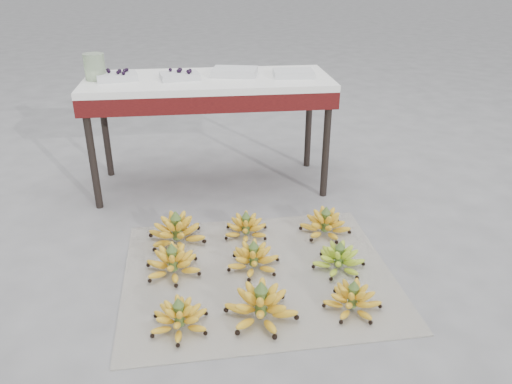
{
  "coord_description": "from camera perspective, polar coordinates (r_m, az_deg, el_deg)",
  "views": [
    {
      "loc": [
        -0.13,
        -1.97,
        1.37
      ],
      "look_at": [
        0.14,
        0.21,
        0.32
      ],
      "focal_mm": 35.0,
      "sensor_mm": 36.0,
      "label": 1
    }
  ],
  "objects": [
    {
      "name": "tray_left",
      "position": [
        3.04,
        -8.7,
        13.02
      ],
      "size": [
        0.25,
        0.2,
        0.06
      ],
      "color": "silver",
      "rests_on": "vendor_table"
    },
    {
      "name": "bunch_back_center",
      "position": [
        2.66,
        -1.15,
        -4.05
      ],
      "size": [
        0.3,
        0.3,
        0.15
      ],
      "rotation": [
        0.0,
        0.0,
        0.27
      ],
      "color": "yellow",
      "rests_on": "newspaper_mat"
    },
    {
      "name": "tray_far_right",
      "position": [
        3.08,
        4.29,
        13.37
      ],
      "size": [
        0.25,
        0.19,
        0.04
      ],
      "color": "silver",
      "rests_on": "vendor_table"
    },
    {
      "name": "glass_jar",
      "position": [
        3.12,
        -17.96,
        13.45
      ],
      "size": [
        0.16,
        0.16,
        0.15
      ],
      "primitive_type": "cylinder",
      "rotation": [
        0.0,
        0.0,
        -0.37
      ],
      "color": "beige",
      "rests_on": "vendor_table"
    },
    {
      "name": "ground",
      "position": [
        2.4,
        -2.69,
        -9.19
      ],
      "size": [
        60.0,
        60.0,
        0.0
      ],
      "primitive_type": "plane",
      "color": "slate",
      "rests_on": "ground"
    },
    {
      "name": "bunch_front_right",
      "position": [
        2.18,
        10.98,
        -11.97
      ],
      "size": [
        0.3,
        0.3,
        0.15
      ],
      "rotation": [
        0.0,
        0.0,
        -0.26
      ],
      "color": "yellow",
      "rests_on": "newspaper_mat"
    },
    {
      "name": "tray_far_left",
      "position": [
        3.1,
        -15.6,
        12.62
      ],
      "size": [
        0.26,
        0.21,
        0.06
      ],
      "color": "silver",
      "rests_on": "vendor_table"
    },
    {
      "name": "newspaper_mat",
      "position": [
        2.39,
        0.23,
        -9.28
      ],
      "size": [
        1.28,
        1.08,
        0.01
      ],
      "primitive_type": "cube",
      "rotation": [
        0.0,
        0.0,
        0.03
      ],
      "color": "white",
      "rests_on": "ground"
    },
    {
      "name": "bunch_front_center",
      "position": [
        2.09,
        0.58,
        -12.85
      ],
      "size": [
        0.38,
        0.38,
        0.18
      ],
      "rotation": [
        0.0,
        0.0,
        0.31
      ],
      "color": "yellow",
      "rests_on": "newspaper_mat"
    },
    {
      "name": "bunch_back_left",
      "position": [
        2.63,
        -9.05,
        -4.47
      ],
      "size": [
        0.39,
        0.39,
        0.18
      ],
      "rotation": [
        0.0,
        0.0,
        -0.37
      ],
      "color": "yellow",
      "rests_on": "newspaper_mat"
    },
    {
      "name": "bunch_mid_right",
      "position": [
        2.42,
        9.46,
        -7.59
      ],
      "size": [
        0.28,
        0.28,
        0.15
      ],
      "rotation": [
        0.0,
        0.0,
        -0.13
      ],
      "color": "#85BF2A",
      "rests_on": "newspaper_mat"
    },
    {
      "name": "bunch_mid_left",
      "position": [
        2.39,
        -9.49,
        -7.98
      ],
      "size": [
        0.32,
        0.32,
        0.16
      ],
      "rotation": [
        0.0,
        0.0,
        0.25
      ],
      "color": "yellow",
      "rests_on": "newspaper_mat"
    },
    {
      "name": "bunch_front_left",
      "position": [
        2.08,
        -8.75,
        -14.01
      ],
      "size": [
        0.3,
        0.3,
        0.15
      ],
      "rotation": [
        0.0,
        0.0,
        0.26
      ],
      "color": "yellow",
      "rests_on": "newspaper_mat"
    },
    {
      "name": "bunch_mid_center",
      "position": [
        2.4,
        -0.28,
        -7.61
      ],
      "size": [
        0.26,
        0.26,
        0.16
      ],
      "rotation": [
        0.0,
        0.0,
        0.04
      ],
      "color": "yellow",
      "rests_on": "newspaper_mat"
    },
    {
      "name": "tray_right",
      "position": [
        3.11,
        -2.44,
        13.56
      ],
      "size": [
        0.3,
        0.24,
        0.04
      ],
      "color": "silver",
      "rests_on": "vendor_table"
    },
    {
      "name": "bunch_back_right",
      "position": [
        2.7,
        7.92,
        -3.66
      ],
      "size": [
        0.34,
        0.34,
        0.16
      ],
      "rotation": [
        0.0,
        0.0,
        0.32
      ],
      "color": "yellow",
      "rests_on": "newspaper_mat"
    },
    {
      "name": "vendor_table",
      "position": [
        3.08,
        -5.44,
        11.44
      ],
      "size": [
        1.46,
        0.59,
        0.7
      ],
      "color": "black",
      "rests_on": "ground"
    }
  ]
}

